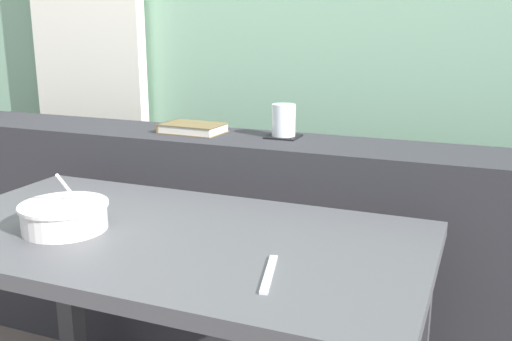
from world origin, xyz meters
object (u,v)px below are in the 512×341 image
breakfast_table (170,274)px  closed_book (193,128)px  juice_glass (284,121)px  coaster_square (283,137)px  soup_bowl (65,216)px  fork_utensil (269,274)px

breakfast_table → closed_book: 0.67m
breakfast_table → juice_glass: (0.06, 0.62, 0.27)m
breakfast_table → closed_book: size_ratio=5.71×
breakfast_table → juice_glass: size_ratio=11.79×
coaster_square → juice_glass: bearing=180.0°
juice_glass → soup_bowl: (-0.30, -0.69, -0.14)m
breakfast_table → soup_bowl: size_ratio=5.82×
closed_book → fork_utensil: closed_book is taller
juice_glass → closed_book: (-0.31, -0.04, -0.04)m
soup_bowl → fork_utensil: 0.54m
coaster_square → closed_book: bearing=-173.1°
breakfast_table → coaster_square: (0.06, 0.62, 0.23)m
soup_bowl → fork_utensil: size_ratio=1.20×
coaster_square → soup_bowl: bearing=-113.2°
breakfast_table → coaster_square: 0.66m
coaster_square → breakfast_table: bearing=-95.9°
juice_glass → fork_utensil: (0.24, -0.75, -0.17)m
breakfast_table → soup_bowl: soup_bowl is taller
coaster_square → soup_bowl: 0.76m
breakfast_table → juice_glass: 0.68m
fork_utensil → soup_bowl: bearing=159.8°
closed_book → soup_bowl: size_ratio=1.02×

